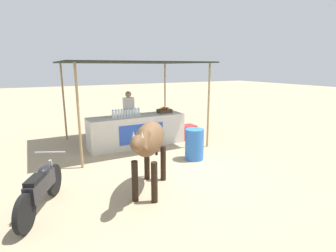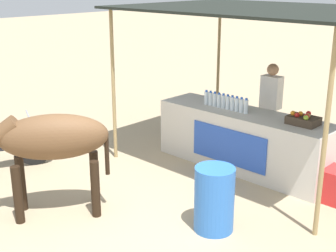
{
  "view_description": "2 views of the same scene",
  "coord_description": "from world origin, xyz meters",
  "views": [
    {
      "loc": [
        -2.86,
        -5.31,
        2.45
      ],
      "look_at": [
        0.28,
        0.64,
        0.91
      ],
      "focal_mm": 28.0,
      "sensor_mm": 36.0,
      "label": 1
    },
    {
      "loc": [
        4.09,
        -3.88,
        3.05
      ],
      "look_at": [
        -0.29,
        0.72,
        1.0
      ],
      "focal_mm": 50.0,
      "sensor_mm": 36.0,
      "label": 2
    }
  ],
  "objects": [
    {
      "name": "water_bottle_row",
      "position": [
        -0.35,
        2.15,
        1.07
      ],
      "size": [
        0.88,
        0.07,
        0.25
      ],
      "color": "silver",
      "rests_on": "stall_counter"
    },
    {
      "name": "stall_awning",
      "position": [
        0.0,
        2.5,
        2.49
      ],
      "size": [
        4.2,
        3.2,
        2.59
      ],
      "color": "black",
      "rests_on": "ground"
    },
    {
      "name": "vendor_behind_counter",
      "position": [
        0.02,
        2.95,
        0.85
      ],
      "size": [
        0.34,
        0.22,
        1.65
      ],
      "color": "#383842",
      "rests_on": "ground"
    },
    {
      "name": "stall_counter",
      "position": [
        0.0,
        2.2,
        0.48
      ],
      "size": [
        3.0,
        0.82,
        0.96
      ],
      "color": "beige",
      "rests_on": "ground"
    },
    {
      "name": "fruit_crate",
      "position": [
        1.0,
        2.25,
        1.03
      ],
      "size": [
        0.44,
        0.32,
        0.18
      ],
      "color": "#3F3326",
      "rests_on": "stall_counter"
    },
    {
      "name": "cow",
      "position": [
        -0.92,
        -0.84,
        1.03
      ],
      "size": [
        1.37,
        1.68,
        1.44
      ],
      "color": "brown",
      "rests_on": "ground"
    },
    {
      "name": "water_barrel",
      "position": [
        0.9,
        0.3,
        0.42
      ],
      "size": [
        0.5,
        0.5,
        0.83
      ],
      "primitive_type": "cylinder",
      "color": "blue",
      "rests_on": "ground"
    },
    {
      "name": "ground_plane",
      "position": [
        0.0,
        0.0,
        0.0
      ],
      "size": [
        60.0,
        60.0,
        0.0
      ],
      "primitive_type": "plane",
      "color": "tan"
    }
  ]
}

